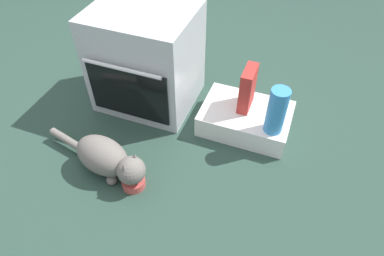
# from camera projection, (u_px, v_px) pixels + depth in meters

# --- Properties ---
(ground) EXTENTS (8.00, 8.00, 0.00)m
(ground) POSITION_uv_depth(u_px,v_px,m) (120.00, 137.00, 2.21)
(ground) COLOR #284238
(oven) EXTENTS (0.63, 0.58, 0.67)m
(oven) POSITION_uv_depth(u_px,v_px,m) (146.00, 59.00, 2.24)
(oven) COLOR #B7BABF
(oven) RESTS_ON ground
(pantry_cabinet) EXTENTS (0.56, 0.39, 0.15)m
(pantry_cabinet) POSITION_uv_depth(u_px,v_px,m) (245.00, 119.00, 2.22)
(pantry_cabinet) COLOR white
(pantry_cabinet) RESTS_ON ground
(food_bowl) EXTENTS (0.13, 0.13, 0.08)m
(food_bowl) POSITION_uv_depth(u_px,v_px,m) (134.00, 182.00, 1.92)
(food_bowl) COLOR #C64C47
(food_bowl) RESTS_ON ground
(cat) EXTENTS (0.72, 0.28, 0.23)m
(cat) POSITION_uv_depth(u_px,v_px,m) (107.00, 158.00, 1.93)
(cat) COLOR slate
(cat) RESTS_ON ground
(water_bottle) EXTENTS (0.11, 0.11, 0.30)m
(water_bottle) POSITION_uv_depth(u_px,v_px,m) (277.00, 111.00, 1.94)
(water_bottle) COLOR #388CD1
(water_bottle) RESTS_ON pantry_cabinet
(cereal_box) EXTENTS (0.07, 0.18, 0.28)m
(cereal_box) POSITION_uv_depth(u_px,v_px,m) (248.00, 89.00, 2.09)
(cereal_box) COLOR #B72D28
(cereal_box) RESTS_ON pantry_cabinet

